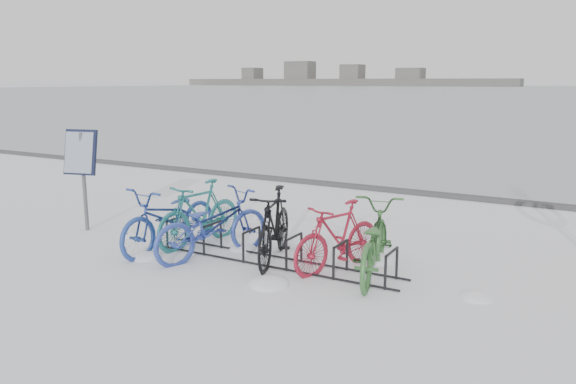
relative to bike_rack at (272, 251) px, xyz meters
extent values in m
plane|color=white|center=(0.00, 0.00, -0.18)|extent=(900.00, 900.00, 0.00)
cube|color=#3F3F42|center=(0.00, 5.90, -0.13)|extent=(400.00, 0.25, 0.10)
cylinder|color=black|center=(-1.80, -0.22, 0.04)|extent=(0.04, 0.04, 0.44)
cylinder|color=black|center=(-1.80, 0.22, 0.04)|extent=(0.04, 0.04, 0.44)
cylinder|color=black|center=(-1.80, 0.00, 0.26)|extent=(0.04, 0.44, 0.04)
cylinder|color=black|center=(-1.08, -0.22, 0.04)|extent=(0.04, 0.04, 0.44)
cylinder|color=black|center=(-1.08, 0.22, 0.04)|extent=(0.04, 0.04, 0.44)
cylinder|color=black|center=(-1.08, 0.00, 0.26)|extent=(0.04, 0.44, 0.04)
cylinder|color=black|center=(-0.36, -0.22, 0.04)|extent=(0.04, 0.04, 0.44)
cylinder|color=black|center=(-0.36, 0.22, 0.04)|extent=(0.04, 0.04, 0.44)
cylinder|color=black|center=(-0.36, 0.00, 0.26)|extent=(0.04, 0.44, 0.04)
cylinder|color=black|center=(0.36, -0.22, 0.04)|extent=(0.04, 0.04, 0.44)
cylinder|color=black|center=(0.36, 0.22, 0.04)|extent=(0.04, 0.04, 0.44)
cylinder|color=black|center=(0.36, 0.00, 0.26)|extent=(0.04, 0.44, 0.04)
cylinder|color=black|center=(1.08, -0.22, 0.04)|extent=(0.04, 0.04, 0.44)
cylinder|color=black|center=(1.08, 0.22, 0.04)|extent=(0.04, 0.04, 0.44)
cylinder|color=black|center=(1.08, 0.00, 0.26)|extent=(0.04, 0.44, 0.04)
cylinder|color=black|center=(1.80, -0.22, 0.04)|extent=(0.04, 0.04, 0.44)
cylinder|color=black|center=(1.80, 0.22, 0.04)|extent=(0.04, 0.04, 0.44)
cylinder|color=black|center=(1.80, 0.00, 0.26)|extent=(0.04, 0.44, 0.04)
cylinder|color=black|center=(0.00, -0.22, -0.16)|extent=(4.00, 0.03, 0.03)
cylinder|color=black|center=(0.00, 0.22, -0.16)|extent=(4.00, 0.03, 0.03)
cylinder|color=#595B5E|center=(-3.80, -0.06, 0.68)|extent=(0.07, 0.07, 1.73)
cube|color=black|center=(-3.80, -0.09, 1.21)|extent=(0.63, 0.36, 0.78)
cube|color=#8C99AD|center=(-3.80, -0.13, 1.21)|extent=(0.56, 0.29, 0.70)
cube|color=#505050|center=(-120.00, 260.00, 1.57)|extent=(180.00, 12.00, 3.50)
cube|color=#505050|center=(-150.00, 260.00, 5.32)|extent=(24.00, 10.00, 8.00)
cube|color=#505050|center=(-90.00, 260.00, 4.82)|extent=(20.00, 10.00, 6.00)
imported|color=#254294|center=(-1.76, -0.17, 0.35)|extent=(0.81, 2.06, 1.06)
imported|color=#216D70|center=(-1.52, 0.26, 0.35)|extent=(0.74, 1.83, 1.07)
imported|color=#2D429C|center=(-0.94, -0.18, 0.34)|extent=(1.31, 2.10, 1.04)
imported|color=black|center=(-0.04, 0.13, 0.37)|extent=(1.04, 1.90, 1.10)
imported|color=maroon|center=(0.93, 0.24, 0.32)|extent=(1.00, 1.71, 0.99)
imported|color=#356A32|center=(1.46, 0.23, 0.33)|extent=(1.11, 2.06, 1.03)
ellipsoid|color=white|center=(1.27, 0.84, -0.18)|extent=(0.54, 0.54, 0.19)
ellipsoid|color=white|center=(-0.75, 0.35, -0.18)|extent=(0.44, 0.44, 0.15)
ellipsoid|color=white|center=(-1.77, -0.72, -0.18)|extent=(0.48, 0.48, 0.17)
ellipsoid|color=white|center=(2.87, 0.08, -0.18)|extent=(0.42, 0.42, 0.15)
ellipsoid|color=white|center=(0.43, -0.79, -0.18)|extent=(0.54, 0.54, 0.19)
ellipsoid|color=white|center=(-2.76, 0.06, -0.18)|extent=(0.38, 0.38, 0.13)
camera|label=1|loc=(4.06, -6.68, 2.42)|focal=35.00mm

